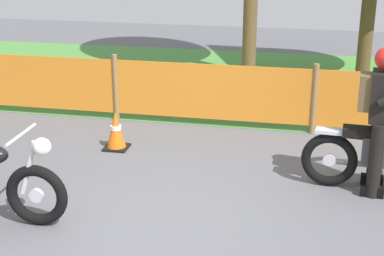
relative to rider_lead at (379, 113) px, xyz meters
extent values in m
cube|color=#5B5B60|center=(-2.21, -1.19, -0.96)|extent=(24.00, 24.00, 0.02)
cube|color=#4C8C3D|center=(-2.21, 4.57, -0.95)|extent=(24.00, 5.49, 0.01)
cylinder|color=olive|center=(-3.73, 1.83, -0.43)|extent=(0.08, 0.08, 1.05)
cylinder|color=olive|center=(-0.70, 1.83, -0.43)|extent=(0.08, 0.08, 1.05)
cube|color=orange|center=(-5.24, 1.83, -0.41)|extent=(2.94, 0.02, 0.85)
cube|color=orange|center=(-2.21, 1.83, -0.41)|extent=(2.94, 0.02, 0.85)
cylinder|color=brown|center=(0.23, 5.37, 0.24)|extent=(0.28, 0.28, 2.39)
torus|color=black|center=(-0.50, 0.04, -0.63)|extent=(0.66, 0.16, 0.65)
cylinder|color=silver|center=(-0.50, 0.04, -0.63)|extent=(0.15, 0.07, 0.14)
cube|color=black|center=(-0.09, 0.01, -0.25)|extent=(0.58, 0.26, 0.10)
cube|color=silver|center=(-0.50, 0.04, -0.27)|extent=(0.38, 0.19, 0.04)
cylinder|color=silver|center=(-0.13, 0.15, -0.69)|extent=(0.56, 0.11, 0.07)
torus|color=black|center=(-3.42, -1.54, -0.62)|extent=(0.66, 0.13, 0.66)
cylinder|color=silver|center=(-3.42, -1.54, -0.62)|extent=(0.15, 0.07, 0.14)
cylinder|color=silver|center=(-3.49, -1.55, -0.32)|extent=(0.24, 0.06, 0.59)
sphere|color=white|center=(-3.32, -1.54, -0.08)|extent=(0.19, 0.19, 0.19)
cylinder|color=silver|center=(-3.53, -1.55, 0.03)|extent=(0.05, 0.62, 0.03)
cylinder|color=black|center=(0.02, 0.16, -0.52)|extent=(0.16, 0.16, 0.86)
cube|color=black|center=(0.02, 0.16, -0.89)|extent=(0.27, 0.13, 0.12)
cylinder|color=black|center=(0.00, -0.16, -0.52)|extent=(0.16, 0.16, 0.86)
cube|color=black|center=(0.00, -0.16, -0.89)|extent=(0.27, 0.13, 0.12)
cube|color=black|center=(0.01, 0.00, 0.19)|extent=(0.27, 0.38, 0.56)
cube|color=brown|center=(-0.16, 0.01, 0.23)|extent=(0.18, 0.29, 0.40)
cube|color=black|center=(-3.33, 0.66, -0.94)|extent=(0.32, 0.32, 0.03)
cone|color=orange|center=(-3.33, 0.66, -0.67)|extent=(0.26, 0.26, 0.50)
cylinder|color=white|center=(-3.33, 0.66, -0.65)|extent=(0.15, 0.15, 0.06)
camera|label=1|loc=(-0.78, -6.45, 2.00)|focal=54.49mm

